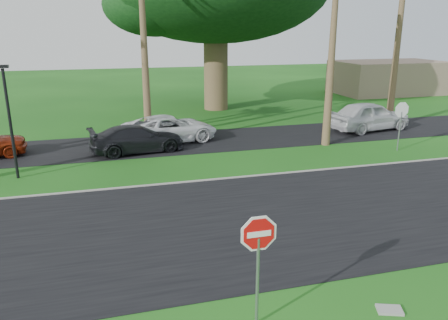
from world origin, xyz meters
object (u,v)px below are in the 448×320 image
stop_sign_near (258,248)px  car_pickup (369,116)px  car_dark (137,139)px  stop_sign_far (401,116)px  car_minivan (169,129)px

stop_sign_near → car_pickup: 19.98m
car_dark → stop_sign_far: bearing=-112.8°
stop_sign_far → car_pickup: (1.18, 4.42, -0.90)m
car_dark → car_pickup: (14.02, 1.23, 0.20)m
stop_sign_near → stop_sign_far: bearing=43.7°
car_minivan → car_pickup: (12.16, -0.38, 0.15)m
stop_sign_far → car_pickup: bearing=-104.9°
stop_sign_near → car_minivan: bearing=88.1°
stop_sign_far → car_minivan: (-10.98, 4.80, -1.05)m
stop_sign_far → car_pickup: 4.66m
stop_sign_far → car_minivan: bearing=-23.6°
car_dark → car_pickup: car_pickup is taller
car_dark → car_pickup: bearing=-93.8°
car_dark → car_minivan: bearing=-58.0°
stop_sign_far → car_minivan: 12.03m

